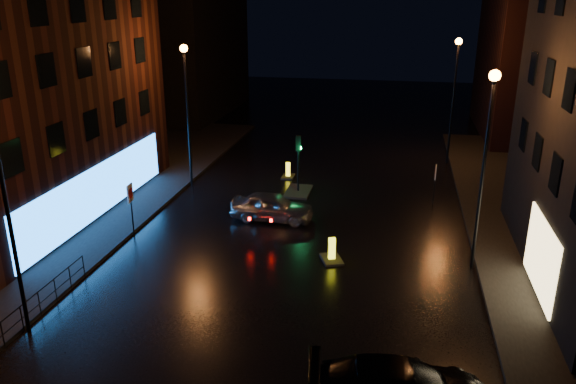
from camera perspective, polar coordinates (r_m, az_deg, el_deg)
name	(u,v)px	position (r m, az deg, el deg)	size (l,w,h in m)	color
ground	(261,325)	(20.48, -2.78, -13.31)	(120.00, 120.00, 0.00)	black
pavement_left	(42,212)	(32.63, -23.73, -1.91)	(12.00, 44.00, 0.15)	black
building_far_left	(184,39)	(55.65, -10.50, 15.07)	(8.00, 16.00, 14.00)	black
building_far_right	(539,60)	(50.07, 24.13, 12.10)	(8.00, 14.00, 12.00)	black
street_lamp_lnear	(2,180)	(19.80, -27.06, 1.09)	(0.44, 0.44, 8.37)	black
street_lamp_lfar	(187,94)	(33.42, -10.27, 9.74)	(0.44, 0.44, 8.37)	black
street_lamp_rnear	(487,142)	(23.58, 19.54, 4.83)	(0.44, 0.44, 8.37)	black
street_lamp_rfar	(455,82)	(39.20, 16.58, 10.68)	(0.44, 0.44, 8.37)	black
traffic_signal	(298,184)	(32.90, 1.05, 0.79)	(1.40, 2.40, 3.45)	black
guard_railing	(38,298)	(22.46, -24.02, -9.80)	(0.05, 6.04, 1.00)	black
silver_hatchback	(272,207)	(28.88, -1.63, -1.50)	(1.70, 4.23, 1.44)	#B0B4B8
bollard_near	(332,256)	(24.83, 4.46, -6.46)	(1.22, 1.45, 1.07)	black
bollard_far	(288,174)	(35.70, 0.01, 1.84)	(0.76, 1.13, 0.98)	black
road_sign_left	(131,198)	(27.59, -15.70, -0.55)	(0.13, 0.63, 2.61)	black
road_sign_right	(435,176)	(31.60, 14.74, 1.63)	(0.11, 0.55, 2.28)	black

